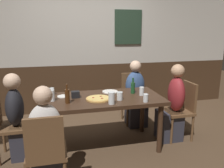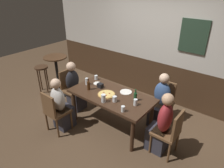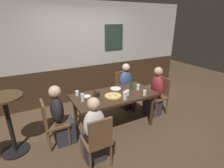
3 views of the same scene
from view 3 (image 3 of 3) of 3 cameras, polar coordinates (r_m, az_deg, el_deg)
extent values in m
plane|color=#4C3826|center=(3.83, 0.67, -13.62)|extent=(12.00, 12.00, 0.00)
cube|color=#3D2819|center=(4.97, -8.54, 0.63)|extent=(6.40, 0.10, 0.95)
cube|color=#B7B2A8|center=(4.69, -9.40, 15.72)|extent=(6.40, 0.10, 1.65)
cube|color=#233828|center=(4.99, 0.63, 15.26)|extent=(0.56, 0.03, 0.68)
cube|color=#382316|center=(3.48, 0.71, -3.83)|extent=(1.66, 0.82, 0.05)
cylinder|color=#382316|center=(3.14, -8.36, -14.81)|extent=(0.07, 0.07, 0.69)
cylinder|color=#382316|center=(3.79, 12.99, -8.50)|extent=(0.07, 0.07, 0.69)
cylinder|color=#382316|center=(3.68, -12.01, -9.34)|extent=(0.07, 0.07, 0.69)
cylinder|color=#382316|center=(4.24, 7.17, -4.79)|extent=(0.07, 0.07, 0.69)
cube|color=brown|center=(3.28, -17.91, -12.20)|extent=(0.40, 0.40, 0.04)
cube|color=brown|center=(3.15, -21.61, -9.21)|extent=(0.04, 0.36, 0.43)
cylinder|color=brown|center=(3.57, -15.32, -13.35)|extent=(0.04, 0.04, 0.41)
cylinder|color=brown|center=(3.29, -13.85, -16.39)|extent=(0.04, 0.04, 0.41)
cylinder|color=brown|center=(3.53, -20.84, -14.43)|extent=(0.04, 0.04, 0.41)
cylinder|color=brown|center=(3.25, -19.90, -17.63)|extent=(0.04, 0.04, 0.41)
cube|color=brown|center=(4.24, 14.70, -4.12)|extent=(0.40, 0.40, 0.04)
cube|color=brown|center=(4.27, 16.77, -0.73)|extent=(0.04, 0.36, 0.43)
cylinder|color=brown|center=(4.12, 14.25, -8.31)|extent=(0.04, 0.04, 0.41)
cylinder|color=brown|center=(4.34, 11.26, -6.49)|extent=(0.04, 0.04, 0.41)
cylinder|color=brown|center=(4.34, 17.62, -7.14)|extent=(0.04, 0.04, 0.41)
cylinder|color=brown|center=(4.55, 14.60, -5.47)|extent=(0.04, 0.04, 0.41)
cube|color=brown|center=(2.77, -5.28, -17.92)|extent=(0.40, 0.40, 0.04)
cube|color=brown|center=(2.50, -3.77, -16.01)|extent=(0.36, 0.04, 0.43)
cylinder|color=brown|center=(3.00, -9.69, -20.30)|extent=(0.04, 0.04, 0.41)
cylinder|color=brown|center=(3.09, -3.40, -18.56)|extent=(0.04, 0.04, 0.41)
cylinder|color=brown|center=(2.76, -7.14, -24.52)|extent=(0.04, 0.04, 0.41)
cylinder|color=brown|center=(2.86, -0.28, -22.39)|extent=(0.04, 0.04, 0.41)
cube|color=brown|center=(4.53, 4.17, -1.83)|extent=(0.40, 0.40, 0.04)
cube|color=brown|center=(4.59, 3.05, 1.64)|extent=(0.36, 0.04, 0.43)
cylinder|color=brown|center=(4.58, 7.05, -4.76)|extent=(0.04, 0.04, 0.41)
cylinder|color=brown|center=(4.41, 3.40, -5.68)|extent=(0.04, 0.04, 0.41)
cylinder|color=brown|center=(4.83, 4.74, -3.25)|extent=(0.04, 0.04, 0.41)
cylinder|color=brown|center=(4.67, 1.22, -4.06)|extent=(0.04, 0.04, 0.41)
cube|color=#2D2D38|center=(3.41, -15.32, -14.67)|extent=(0.34, 0.32, 0.45)
ellipsoid|color=black|center=(3.16, -17.71, -8.03)|extent=(0.22, 0.34, 0.49)
sphere|color=#DBB293|center=(3.02, -18.39, -2.42)|extent=(0.20, 0.20, 0.20)
cube|color=#2D2D38|center=(4.24, 13.14, -7.01)|extent=(0.34, 0.32, 0.45)
ellipsoid|color=maroon|center=(4.10, 14.64, -0.65)|extent=(0.22, 0.34, 0.53)
sphere|color=tan|center=(3.99, 15.09, 4.04)|extent=(0.20, 0.20, 0.20)
cube|color=#2D2D38|center=(3.00, -6.19, -19.60)|extent=(0.32, 0.34, 0.45)
ellipsoid|color=silver|center=(2.65, -5.83, -12.93)|extent=(0.34, 0.22, 0.49)
sphere|color=#DBB293|center=(2.48, -6.10, -6.54)|extent=(0.19, 0.19, 0.19)
cube|color=#2D2D38|center=(4.51, 4.99, -4.79)|extent=(0.32, 0.34, 0.45)
ellipsoid|color=#334C7A|center=(4.40, 4.54, 1.23)|extent=(0.34, 0.22, 0.50)
sphere|color=#DBB293|center=(4.30, 4.67, 5.46)|extent=(0.20, 0.20, 0.20)
cylinder|color=tan|center=(3.38, 0.35, -3.95)|extent=(0.33, 0.33, 0.02)
cylinder|color=#DBB760|center=(3.38, 0.35, -3.76)|extent=(0.29, 0.29, 0.01)
cylinder|color=maroon|center=(3.42, 0.60, -3.27)|extent=(0.03, 0.03, 0.00)
cylinder|color=maroon|center=(3.35, 1.40, -3.86)|extent=(0.03, 0.03, 0.00)
cylinder|color=maroon|center=(3.34, -0.71, -3.88)|extent=(0.03, 0.03, 0.00)
cylinder|color=silver|center=(3.47, 10.72, -2.88)|extent=(0.07, 0.07, 0.10)
cylinder|color=gold|center=(3.48, 10.69, -3.25)|extent=(0.06, 0.06, 0.06)
cylinder|color=silver|center=(3.20, -9.72, -4.43)|extent=(0.06, 0.06, 0.15)
cylinder|color=#B26623|center=(3.21, -9.70, -4.78)|extent=(0.06, 0.06, 0.11)
cylinder|color=silver|center=(3.71, 8.62, -1.02)|extent=(0.07, 0.07, 0.12)
cylinder|color=#B26623|center=(3.72, 8.61, -1.27)|extent=(0.06, 0.06, 0.09)
cylinder|color=silver|center=(3.46, -11.43, -3.01)|extent=(0.07, 0.07, 0.10)
cylinder|color=#B26623|center=(3.47, -11.41, -3.19)|extent=(0.06, 0.06, 0.08)
cylinder|color=silver|center=(3.42, 5.09, -2.91)|extent=(0.08, 0.08, 0.11)
cylinder|color=#B26623|center=(3.42, 5.08, -3.07)|extent=(0.07, 0.07, 0.09)
cylinder|color=silver|center=(3.23, 4.27, -3.88)|extent=(0.08, 0.08, 0.16)
cylinder|color=#331E14|center=(3.25, 4.26, -4.47)|extent=(0.07, 0.07, 0.08)
cylinder|color=#194723|center=(3.75, 6.39, -0.34)|extent=(0.06, 0.06, 0.16)
cylinder|color=#194723|center=(3.71, 6.46, 1.32)|extent=(0.03, 0.03, 0.07)
cylinder|color=#42230F|center=(3.13, -5.69, -4.49)|extent=(0.06, 0.06, 0.18)
cylinder|color=#42230F|center=(3.08, -5.77, -2.40)|extent=(0.03, 0.03, 0.07)
cylinder|color=white|center=(3.74, 1.22, -1.52)|extent=(0.23, 0.23, 0.01)
cylinder|color=white|center=(3.41, -8.35, -4.03)|extent=(0.15, 0.15, 0.01)
cube|color=black|center=(3.37, -5.22, -3.41)|extent=(0.11, 0.09, 0.09)
cylinder|color=black|center=(3.63, -29.11, -18.56)|extent=(0.44, 0.44, 0.03)
cylinder|color=black|center=(3.35, -30.64, -11.65)|extent=(0.07, 0.07, 0.99)
cylinder|color=#472D1C|center=(3.14, -32.31, -3.65)|extent=(0.56, 0.56, 0.03)
camera|label=1|loc=(1.09, 64.57, -19.08)|focal=36.67mm
camera|label=2|loc=(3.70, 63.76, 18.56)|focal=32.36mm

